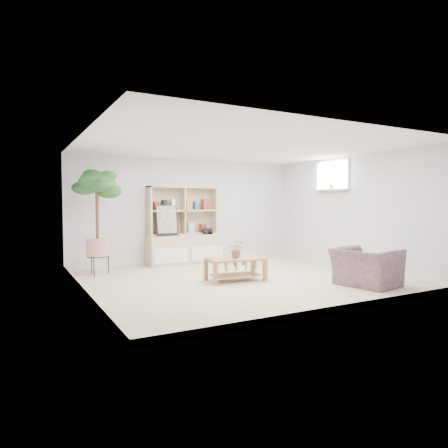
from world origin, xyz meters
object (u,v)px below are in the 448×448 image
storage_unit (185,225)px  floor_tree (97,222)px  coffee_table (235,269)px  armchair (366,265)px

storage_unit → floor_tree: bearing=-165.1°
storage_unit → coffee_table: (-0.01, -2.32, -0.67)m
floor_tree → armchair: (3.73, -3.19, -0.67)m
storage_unit → coffee_table: size_ratio=1.76×
armchair → coffee_table: bearing=40.2°
storage_unit → floor_tree: size_ratio=0.86×
storage_unit → armchair: 4.13m
storage_unit → armchair: size_ratio=1.83×
coffee_table → armchair: armchair is taller
coffee_table → armchair: (1.70, -1.41, 0.15)m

